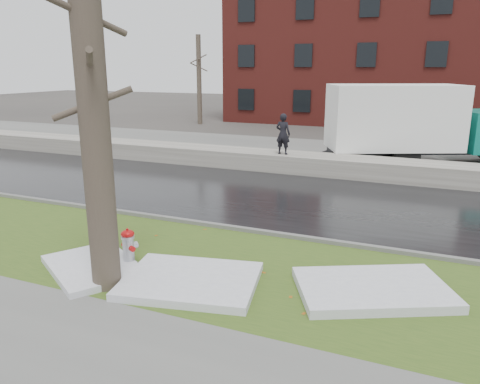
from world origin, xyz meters
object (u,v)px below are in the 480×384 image
at_px(fire_hydrant, 129,246).
at_px(box_truck, 419,123).
at_px(tree, 93,108).
at_px(worker, 283,134).

relative_size(fire_hydrant, box_truck, 0.08).
xyz_separation_m(fire_hydrant, tree, (0.17, -0.97, 3.02)).
height_order(tree, box_truck, tree).
xyz_separation_m(fire_hydrant, worker, (0.08, 10.42, 1.08)).
relative_size(tree, worker, 4.15).
relative_size(fire_hydrant, worker, 0.52).
distance_m(fire_hydrant, worker, 10.47).
bearing_deg(box_truck, fire_hydrant, -134.29).
bearing_deg(worker, fire_hydrant, 94.19).
relative_size(fire_hydrant, tree, 0.12).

